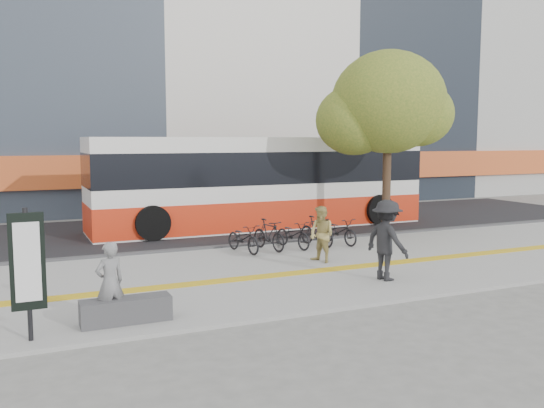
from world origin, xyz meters
name	(u,v)px	position (x,y,z in m)	size (l,w,h in m)	color
ground	(237,295)	(0.00, 0.00, 0.00)	(120.00, 120.00, 0.00)	slate
sidewalk	(215,278)	(0.00, 1.50, 0.04)	(40.00, 7.00, 0.08)	gray
tactile_strip	(222,281)	(0.00, 1.00, 0.09)	(40.00, 0.45, 0.01)	gold
street	(148,233)	(0.00, 9.00, 0.03)	(40.00, 8.00, 0.06)	black
curb	(177,251)	(0.00, 5.00, 0.07)	(40.00, 0.25, 0.14)	#38383B
bench	(126,310)	(-2.60, -1.20, 0.30)	(1.60, 0.45, 0.45)	#38383B
signboard	(27,264)	(-4.20, -1.51, 1.37)	(0.55, 0.10, 2.20)	black
street_tree	(386,105)	(7.18, 4.82, 4.51)	(4.40, 3.80, 6.31)	#352718
bus	(261,185)	(4.20, 8.50, 1.65)	(12.69, 3.01, 3.38)	silver
bicycle_row	(293,234)	(3.33, 4.00, 0.51)	(4.10, 1.67, 0.93)	black
seated_woman	(110,283)	(-2.85, -1.10, 0.82)	(0.54, 0.35, 1.48)	black
pedestrian_tan	(322,234)	(3.12, 1.86, 0.84)	(0.74, 0.57, 1.52)	tan
pedestrian_dark	(387,240)	(3.56, -0.46, 1.02)	(1.22, 0.70, 1.89)	black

